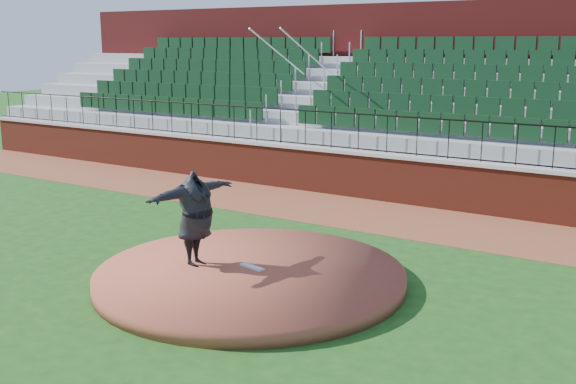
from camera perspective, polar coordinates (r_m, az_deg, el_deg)
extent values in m
plane|color=#184614|center=(12.85, -3.67, -6.88)|extent=(90.00, 90.00, 0.00)
cube|color=brown|center=(17.30, 7.06, -1.86)|extent=(34.00, 3.20, 0.01)
cube|color=maroon|center=(18.58, 9.27, 0.95)|extent=(34.00, 0.35, 1.20)
cube|color=#B7B7B7|center=(18.47, 9.34, 2.92)|extent=(34.00, 0.45, 0.10)
cube|color=maroon|center=(23.44, 15.00, 8.34)|extent=(34.00, 0.50, 5.50)
cylinder|color=brown|center=(12.41, -3.12, -6.97)|extent=(5.53, 5.53, 0.25)
cube|color=silver|center=(12.45, -2.99, -6.22)|extent=(0.54, 0.24, 0.03)
imported|color=black|center=(12.49, -7.67, -2.18)|extent=(0.70, 2.16, 1.74)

